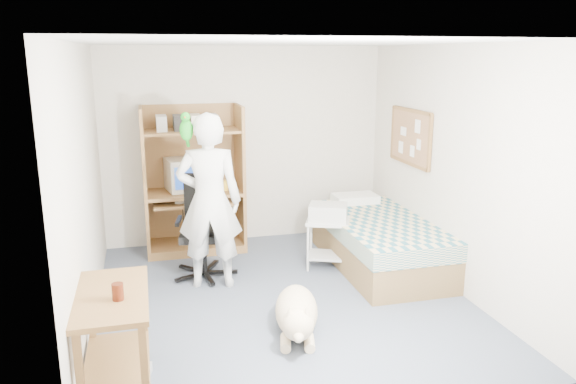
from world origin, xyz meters
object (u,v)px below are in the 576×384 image
object	(u,v)px
side_desk	(114,327)
person	(209,201)
dog	(297,312)
printer_cart	(328,236)
bed	(379,242)
office_chair	(204,240)
computer_hutch	(194,185)

from	to	relation	value
side_desk	person	bearing A→B (deg)	62.63
dog	printer_cart	world-z (taller)	printer_cart
bed	printer_cart	bearing A→B (deg)	170.69
bed	printer_cart	size ratio (longest dim) A/B	3.44
person	printer_cart	world-z (taller)	person
office_chair	person	distance (m)	0.61
person	printer_cart	distance (m)	1.47
computer_hutch	bed	world-z (taller)	computer_hutch
bed	side_desk	xyz separation A→B (m)	(-2.85, -1.82, 0.21)
dog	printer_cart	distance (m)	1.62
person	side_desk	bearing A→B (deg)	73.32
office_chair	person	xyz separation A→B (m)	(0.04, -0.31, 0.52)
bed	printer_cart	xyz separation A→B (m)	(-0.59, 0.10, 0.09)
office_chair	dog	xyz separation A→B (m)	(0.63, -1.57, -0.20)
computer_hutch	printer_cart	world-z (taller)	computer_hutch
side_desk	printer_cart	xyz separation A→B (m)	(2.26, 1.91, -0.11)
bed	side_desk	size ratio (longest dim) A/B	2.02
bed	printer_cart	distance (m)	0.61
computer_hutch	bed	bearing A→B (deg)	-29.29
computer_hutch	dog	distance (m)	2.61
printer_cart	dog	bearing A→B (deg)	-95.37
computer_hutch	printer_cart	bearing A→B (deg)	-36.04
office_chair	printer_cart	bearing A→B (deg)	4.79
side_desk	dog	size ratio (longest dim) A/B	0.86
bed	office_chair	distance (m)	2.00
bed	office_chair	xyz separation A→B (m)	(-1.98, 0.24, 0.11)
bed	printer_cart	world-z (taller)	bed
side_desk	office_chair	world-z (taller)	office_chair
computer_hutch	side_desk	xyz separation A→B (m)	(-0.85, -2.94, -0.33)
computer_hutch	person	bearing A→B (deg)	-87.37
person	computer_hutch	bearing A→B (deg)	-76.68
printer_cart	side_desk	bearing A→B (deg)	-116.97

